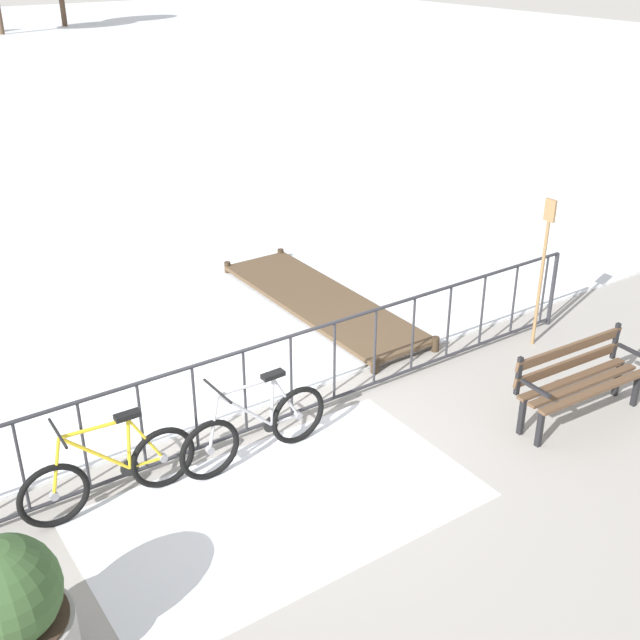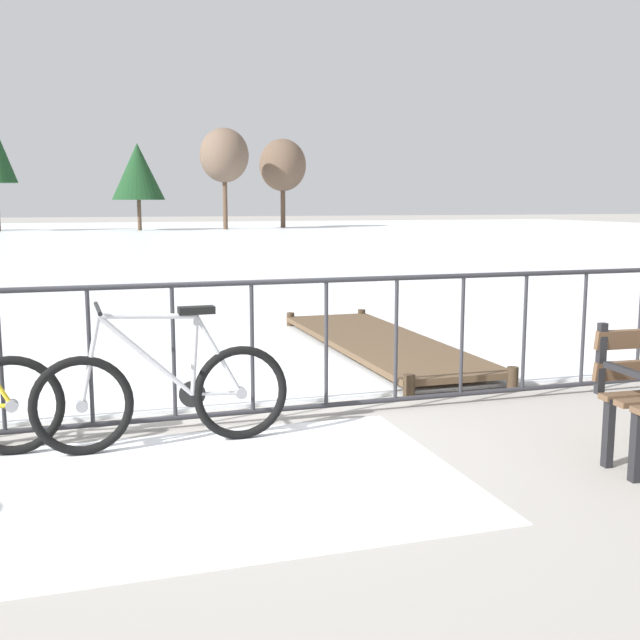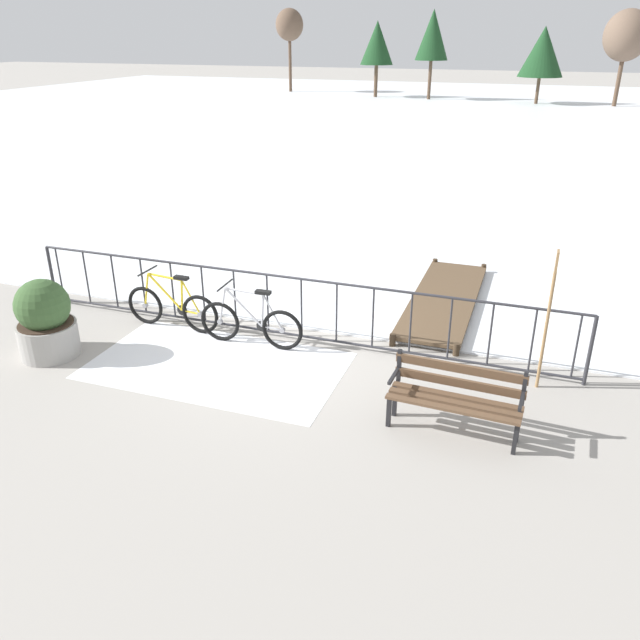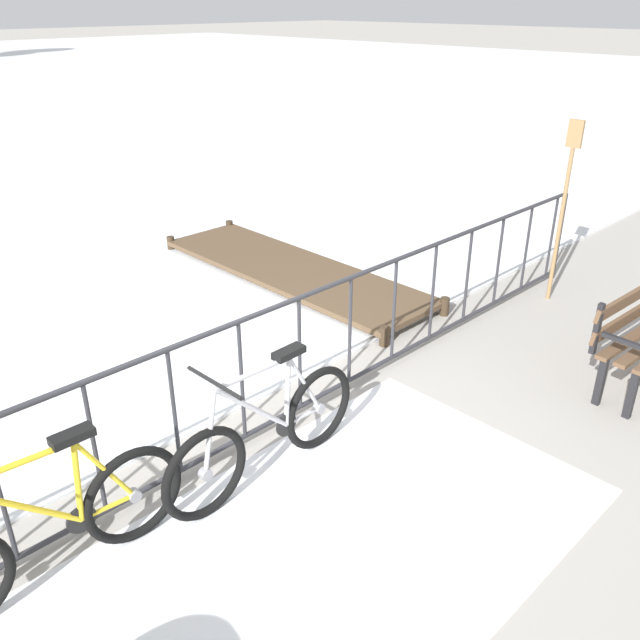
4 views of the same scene
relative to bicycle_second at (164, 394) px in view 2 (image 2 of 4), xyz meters
name	(u,v)px [view 2 (image 2 of 4)]	position (x,y,z in m)	size (l,w,h in m)	color
ground_plane	(215,425)	(0.40, 0.40, -0.37)	(160.00, 160.00, 0.00)	#9E9991
frozen_pond	(101,240)	(0.40, 28.80, -0.35)	(80.00, 56.00, 0.03)	white
snow_patch	(146,492)	(-0.20, -0.80, -0.36)	(3.70, 2.10, 0.01)	white
railing_fence	(214,351)	(0.40, 0.40, 0.19)	(9.06, 0.06, 1.07)	#2D2D33
bicycle_second	(164,394)	(0.00, 0.00, 0.00)	(1.71, 0.52, 0.97)	black
wooden_dock	(380,342)	(2.59, 2.60, -0.25)	(1.10, 3.88, 0.20)	brown
tree_far_west	(138,172)	(2.82, 39.41, 2.91)	(2.93, 2.93, 4.84)	brown
tree_centre	(283,165)	(11.73, 41.57, 3.47)	(2.89, 2.89, 5.45)	brown
tree_extra	(224,156)	(7.71, 39.46, 3.87)	(2.81, 2.81, 5.81)	brown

